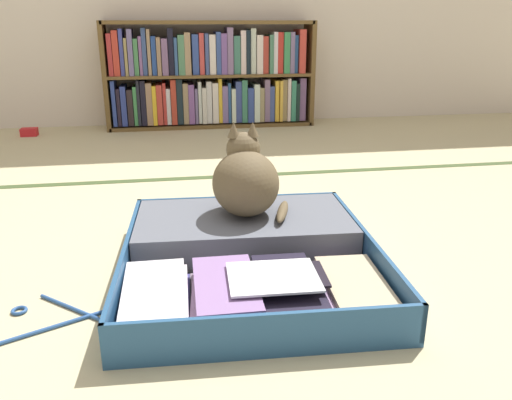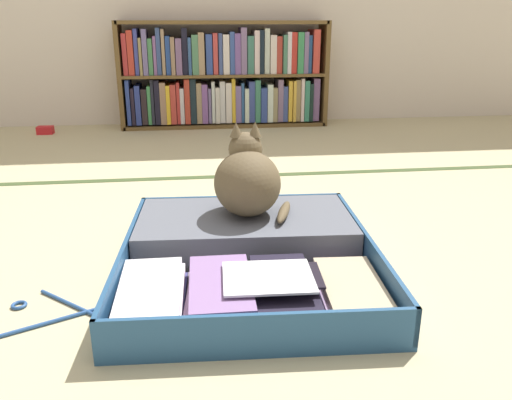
# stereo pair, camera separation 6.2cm
# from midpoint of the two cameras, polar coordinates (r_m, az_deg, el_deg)

# --- Properties ---
(ground_plane) EXTENTS (10.00, 10.00, 0.00)m
(ground_plane) POSITION_cam_midpoint_polar(r_m,az_deg,el_deg) (1.53, -2.37, -8.13)
(ground_plane) COLOR #C2B78A
(tatami_border) EXTENTS (4.80, 0.05, 0.00)m
(tatami_border) POSITION_cam_midpoint_polar(r_m,az_deg,el_deg) (2.45, -4.33, 2.59)
(tatami_border) COLOR #3E502A
(tatami_border) RESTS_ON ground_plane
(bookshelf) EXTENTS (1.43, 0.24, 0.71)m
(bookshelf) POSITION_cam_midpoint_polar(r_m,az_deg,el_deg) (3.64, -3.07, 13.48)
(bookshelf) COLOR brown
(bookshelf) RESTS_ON ground_plane
(open_suitcase) EXTENTS (0.76, 0.84, 0.11)m
(open_suitcase) POSITION_cam_midpoint_polar(r_m,az_deg,el_deg) (1.55, 0.06, -5.87)
(open_suitcase) COLOR #254F7B
(open_suitcase) RESTS_ON ground_plane
(black_cat) EXTENTS (0.26, 0.26, 0.29)m
(black_cat) POSITION_cam_midpoint_polar(r_m,az_deg,el_deg) (1.65, 0.12, 2.19)
(black_cat) COLOR brown
(black_cat) RESTS_ON open_suitcase
(clothes_hanger) EXTENTS (0.44, 0.32, 0.01)m
(clothes_hanger) POSITION_cam_midpoint_polar(r_m,az_deg,el_deg) (1.41, -23.25, -12.26)
(clothes_hanger) COLOR #2B5392
(clothes_hanger) RESTS_ON ground_plane
(small_red_pouch) EXTENTS (0.10, 0.07, 0.05)m
(small_red_pouch) POSITION_cam_midpoint_polar(r_m,az_deg,el_deg) (3.66, -21.98, 7.23)
(small_red_pouch) COLOR red
(small_red_pouch) RESTS_ON ground_plane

